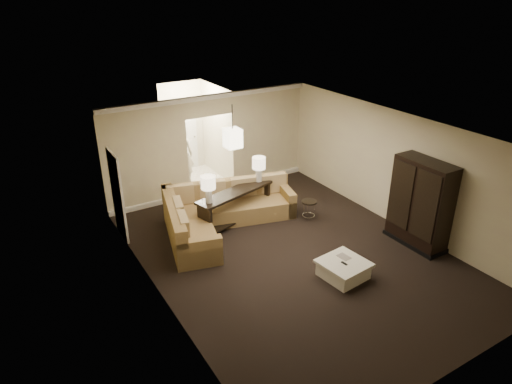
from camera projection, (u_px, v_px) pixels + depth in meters
ground at (293, 255)px, 10.09m from camera, size 8.00×8.00×0.00m
wall_back at (211, 145)px, 12.61m from camera, size 6.00×0.04×2.80m
wall_front at (462, 302)px, 6.40m from camera, size 6.00×0.04×2.80m
wall_left at (158, 235)px, 8.09m from camera, size 0.04×8.00×2.80m
wall_right at (397, 170)px, 10.92m from camera, size 0.04×8.00×2.80m
ceiling at (298, 133)px, 8.92m from camera, size 6.00×8.00×0.02m
crown_molding at (209, 97)px, 12.01m from camera, size 6.00×0.10×0.12m
baseboard at (213, 189)px, 13.13m from camera, size 6.00×0.10×0.12m
side_door at (118, 196)px, 10.42m from camera, size 0.05×0.90×2.10m
foyer at (191, 135)px, 13.69m from camera, size 1.44×2.02×2.80m
sectional_sofa at (218, 214)px, 11.05m from camera, size 3.74×2.74×0.97m
coffee_table at (343, 269)px, 9.27m from camera, size 0.97×0.97×0.37m
console_table at (235, 204)px, 11.27m from camera, size 2.25×1.07×0.85m
armoire at (420, 205)px, 10.15m from camera, size 0.60×1.41×2.03m
drink_table at (309, 206)px, 11.50m from camera, size 0.39×0.39×0.49m
table_lamp_left at (208, 185)px, 10.38m from camera, size 0.34×0.34×0.65m
table_lamp_right at (259, 165)px, 11.51m from camera, size 0.34×0.34×0.65m
pendant_light at (233, 138)px, 11.37m from camera, size 0.38×0.38×1.09m
person at (183, 152)px, 13.36m from camera, size 0.79×0.65×1.90m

